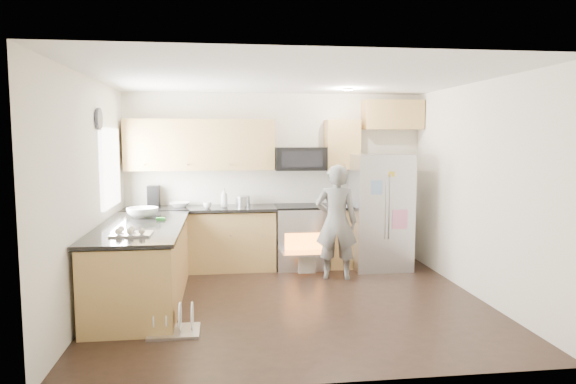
{
  "coord_description": "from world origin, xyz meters",
  "views": [
    {
      "loc": [
        -0.8,
        -5.79,
        1.93
      ],
      "look_at": [
        0.0,
        0.5,
        1.26
      ],
      "focal_mm": 32.0,
      "sensor_mm": 36.0,
      "label": 1
    }
  ],
  "objects": [
    {
      "name": "refrigerator",
      "position": [
        1.5,
        1.45,
        0.85
      ],
      "size": [
        0.83,
        0.67,
        1.69
      ],
      "rotation": [
        0.0,
        0.0,
        0.01
      ],
      "color": "#B7B7BC",
      "rests_on": "ground"
    },
    {
      "name": "peninsula",
      "position": [
        -1.75,
        0.25,
        0.47
      ],
      "size": [
        0.96,
        2.36,
        1.05
      ],
      "color": "#AA7C44",
      "rests_on": "ground"
    },
    {
      "name": "ground",
      "position": [
        0.0,
        0.0,
        0.0
      ],
      "size": [
        4.5,
        4.5,
        0.0
      ],
      "primitive_type": "plane",
      "color": "black",
      "rests_on": "ground"
    },
    {
      "name": "back_cabinet_run",
      "position": [
        -0.58,
        1.75,
        0.96
      ],
      "size": [
        4.45,
        0.64,
        2.5
      ],
      "color": "#AA7C44",
      "rests_on": "ground"
    },
    {
      "name": "room_shell",
      "position": [
        -0.04,
        0.02,
        1.67
      ],
      "size": [
        4.54,
        4.04,
        2.62
      ],
      "color": "silver",
      "rests_on": "ground"
    },
    {
      "name": "dish_rack",
      "position": [
        -1.3,
        -0.77,
        0.08
      ],
      "size": [
        0.5,
        0.4,
        0.31
      ],
      "rotation": [
        0.0,
        0.0,
        -0.0
      ],
      "color": "#B7B7BC",
      "rests_on": "ground"
    },
    {
      "name": "person",
      "position": [
        0.73,
        0.98,
        0.79
      ],
      "size": [
        0.64,
        0.49,
        1.57
      ],
      "primitive_type": "imported",
      "rotation": [
        0.0,
        0.0,
        2.92
      ],
      "color": "slate",
      "rests_on": "ground"
    },
    {
      "name": "stove_range",
      "position": [
        0.35,
        1.69,
        0.68
      ],
      "size": [
        0.76,
        0.97,
        1.79
      ],
      "color": "#B7B7BC",
      "rests_on": "ground"
    }
  ]
}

